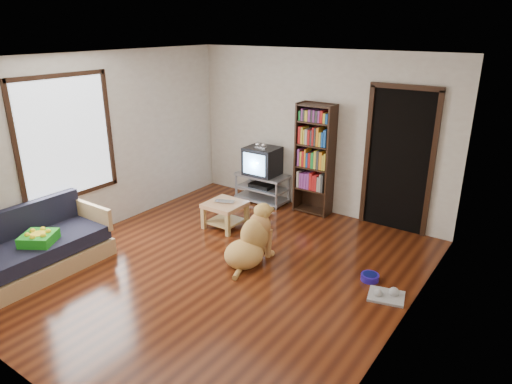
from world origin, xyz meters
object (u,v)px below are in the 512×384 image
Objects in this scene: crt_tv at (263,160)px; dog at (251,241)px; sofa at (35,252)px; laptop at (224,203)px; grey_rag at (386,296)px; tv_stand at (262,187)px; green_cushion at (39,238)px; coffee_table at (225,210)px; dog_bowl at (370,277)px; bookshelf at (315,154)px.

crt_tv is 2.23m from dog.
sofa is (-0.97, -3.65, -0.48)m from crt_tv.
grey_rag is at bearing -30.69° from laptop.
green_cushion is at bearing -103.24° from tv_stand.
grey_rag is at bearing -30.61° from crt_tv.
laptop is 1.27m from tv_stand.
dog reaches higher than coffee_table.
dog_bowl is 0.38× the size of crt_tv.
green_cushion is at bearing -112.64° from coffee_table.
green_cushion is 0.68× the size of coffee_table.
green_cushion is at bearing -134.71° from laptop.
green_cushion is 4.15m from bookshelf.
dog_bowl is 2.95m from tv_stand.
bookshelf reaches higher than green_cushion.
dog is (0.15, -1.96, -0.71)m from bookshelf.
green_cushion is 1.70× the size of dog_bowl.
sofa reaches higher than grey_rag.
grey_rag is 0.69× the size of crt_tv.
dog_bowl is (2.42, -0.17, -0.37)m from laptop.
dog is at bearing -59.38° from tv_stand.
bookshelf is at bearing 94.49° from dog.
dog_bowl is 2.44m from coffee_table.
tv_stand is 3.76m from sofa.
tv_stand is 1.20m from bookshelf.
tv_stand reaches higher than laptop.
grey_rag is 0.41× the size of dog.
tv_stand is 2.17m from dog.
crt_tv is (-2.87, 1.70, 0.73)m from grey_rag.
sofa is (-1.92, -3.72, -0.74)m from bookshelf.
dog reaches higher than tv_stand.
laptop is 2.78m from grey_rag.
dog is at bearing 40.36° from sofa.
grey_rag is at bearing 6.13° from dog.
sofa is at bearing -153.04° from grey_rag.
grey_rag is 3.33m from tv_stand.
green_cushion is 1.24× the size of laptop.
sofa reaches higher than dog.
laptop is at bearing 147.29° from dog.
grey_rag is 0.73× the size of coffee_table.
bookshelf is (-1.62, 1.52, 0.96)m from dog_bowl.
dog is at bearing -163.31° from dog_bowl.
bookshelf is at bearing 37.34° from laptop.
coffee_table is at bearing 35.09° from green_cushion.
coffee_table is (-0.80, -1.31, -0.72)m from bookshelf.
grey_rag is (3.72, 1.94, -0.47)m from green_cushion.
crt_tv reaches higher than dog.
bookshelf is 4.26m from sofa.
coffee_table is at bearing -83.12° from tv_stand.
green_cushion is 4.22m from grey_rag.
green_cushion is 3.72m from tv_stand.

